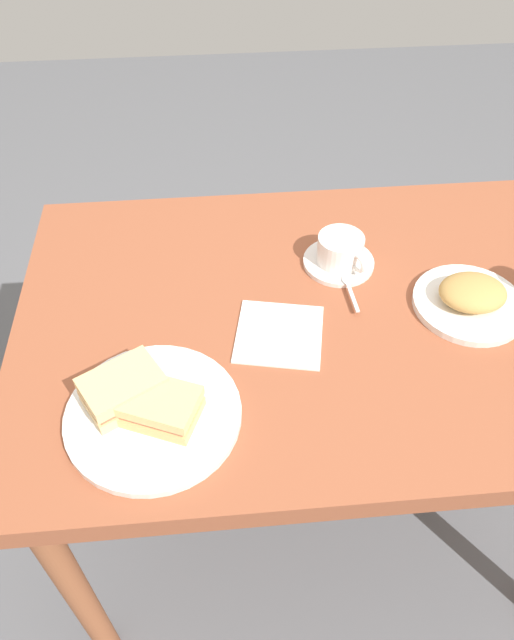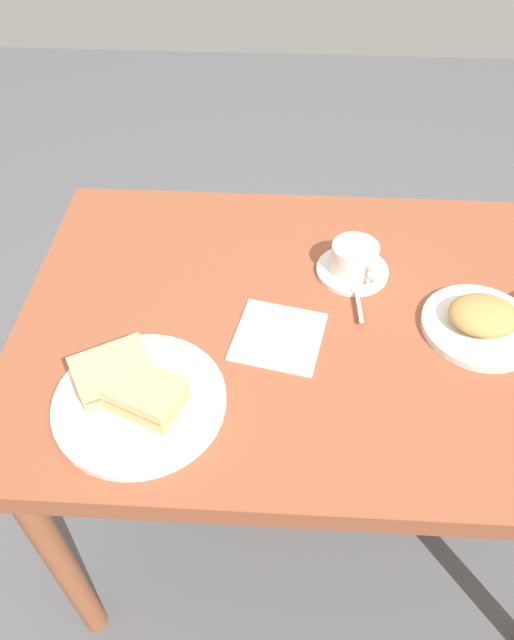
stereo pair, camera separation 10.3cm
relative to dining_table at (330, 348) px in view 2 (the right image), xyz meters
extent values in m
plane|color=#5C5D61|center=(0.00, 0.00, -0.68)|extent=(6.00, 6.00, 0.00)
cube|color=#964E31|center=(0.00, 0.00, 0.06)|extent=(1.15, 0.76, 0.04)
cylinder|color=#945333|center=(-0.51, -0.32, -0.32)|extent=(0.05, 0.05, 0.72)
cylinder|color=#945333|center=(-0.51, 0.32, -0.32)|extent=(0.05, 0.05, 0.72)
cylinder|color=#945333|center=(0.51, 0.32, -0.32)|extent=(0.05, 0.05, 0.72)
cylinder|color=white|center=(-0.31, -0.21, 0.09)|extent=(0.28, 0.28, 0.01)
cube|color=#DAB670|center=(-0.31, -0.21, 0.11)|extent=(0.17, 0.13, 0.02)
cube|color=#B05A44|center=(-0.31, -0.21, 0.12)|extent=(0.15, 0.12, 0.01)
cube|color=#DCBD77|center=(-0.31, -0.21, 0.13)|extent=(0.17, 0.13, 0.02)
cube|color=#E2BC7E|center=(-0.36, -0.18, 0.11)|extent=(0.15, 0.13, 0.02)
cube|color=#B06345|center=(-0.36, -0.18, 0.12)|extent=(0.13, 0.12, 0.01)
cube|color=#E7C07C|center=(-0.36, -0.18, 0.14)|extent=(0.15, 0.13, 0.02)
cylinder|color=white|center=(0.04, 0.12, 0.09)|extent=(0.14, 0.14, 0.01)
cylinder|color=white|center=(0.04, 0.12, 0.12)|extent=(0.09, 0.09, 0.06)
cylinder|color=#B5784F|center=(0.04, 0.12, 0.15)|extent=(0.08, 0.08, 0.01)
torus|color=white|center=(0.06, 0.08, 0.12)|extent=(0.03, 0.04, 0.04)
cube|color=silver|center=(0.05, 0.02, 0.10)|extent=(0.01, 0.08, 0.00)
ellipsoid|color=silver|center=(0.04, 0.06, 0.10)|extent=(0.02, 0.03, 0.01)
cylinder|color=white|center=(0.26, -0.01, 0.09)|extent=(0.20, 0.20, 0.01)
ellipsoid|color=tan|center=(0.26, -0.01, 0.12)|extent=(0.12, 0.10, 0.04)
cube|color=white|center=(-0.10, -0.05, 0.09)|extent=(0.18, 0.18, 0.00)
camera|label=1|loc=(-0.20, -0.75, 0.87)|focal=33.44mm
camera|label=2|loc=(-0.10, -0.75, 0.87)|focal=33.44mm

